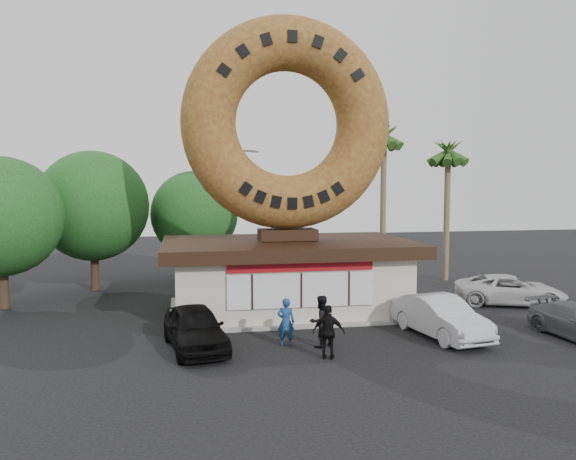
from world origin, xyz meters
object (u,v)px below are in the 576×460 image
(street_lamp, at_px, (229,206))
(person_right, at_px, (329,332))
(donut_shop, at_px, (287,273))
(person_left, at_px, (286,322))
(person_center, at_px, (321,321))
(car_silver, at_px, (440,317))
(car_white, at_px, (510,290))
(car_black, at_px, (195,328))
(giant_donut, at_px, (287,124))

(street_lamp, xyz_separation_m, person_right, (1.93, -17.20, -3.57))
(person_right, bearing_deg, donut_shop, -70.12)
(person_left, height_order, person_center, person_center)
(donut_shop, bearing_deg, car_silver, -46.84)
(street_lamp, relative_size, car_white, 1.56)
(person_left, distance_m, car_white, 12.91)
(person_right, height_order, car_silver, person_right)
(street_lamp, bearing_deg, car_black, -99.08)
(donut_shop, bearing_deg, street_lamp, 100.50)
(car_black, xyz_separation_m, car_white, (15.20, 4.70, -0.06))
(donut_shop, xyz_separation_m, person_center, (0.14, -5.79, -0.83))
(person_center, xyz_separation_m, person_right, (-0.07, -1.40, -0.02))
(donut_shop, xyz_separation_m, person_right, (0.07, -7.19, -0.85))
(car_white, bearing_deg, car_black, 126.83)
(donut_shop, xyz_separation_m, street_lamp, (-1.86, 10.02, 2.72))
(giant_donut, relative_size, car_silver, 2.02)
(person_left, relative_size, car_black, 0.39)
(giant_donut, relative_size, car_black, 2.10)
(street_lamp, bearing_deg, donut_shop, -79.50)
(person_left, xyz_separation_m, person_right, (1.13, -1.78, 0.04))
(person_center, xyz_separation_m, car_silver, (4.84, 0.48, -0.16))
(person_right, relative_size, car_black, 0.40)
(person_left, relative_size, car_white, 0.34)
(giant_donut, height_order, street_lamp, giant_donut)
(giant_donut, bearing_deg, street_lamp, 100.51)
(person_left, distance_m, person_center, 1.26)
(street_lamp, distance_m, person_center, 16.32)
(person_left, xyz_separation_m, car_black, (-3.24, 0.17, -0.11))
(person_center, bearing_deg, person_right, 64.74)
(giant_donut, distance_m, person_left, 9.45)
(giant_donut, distance_m, car_silver, 10.65)
(donut_shop, xyz_separation_m, car_white, (10.90, -0.55, -1.05))
(street_lamp, relative_size, person_right, 4.38)
(street_lamp, bearing_deg, giant_donut, -79.49)
(street_lamp, xyz_separation_m, car_white, (12.76, -10.56, -3.77))
(street_lamp, xyz_separation_m, car_black, (-2.44, -15.26, -3.71))
(giant_donut, xyz_separation_m, street_lamp, (-1.86, 10.00, -4.05))
(giant_donut, height_order, car_white, giant_donut)
(person_left, distance_m, car_silver, 6.04)
(street_lamp, bearing_deg, car_silver, -65.96)
(person_center, height_order, car_white, person_center)
(giant_donut, xyz_separation_m, person_center, (0.14, -5.81, -7.60))
(car_black, distance_m, car_silver, 9.28)
(street_lamp, bearing_deg, person_left, -87.04)
(person_left, xyz_separation_m, person_center, (1.20, -0.38, 0.06))
(person_right, bearing_deg, car_silver, -139.78)
(donut_shop, distance_m, car_white, 10.97)
(car_white, bearing_deg, car_silver, 148.49)
(person_left, bearing_deg, car_white, -144.61)
(giant_donut, relative_size, car_white, 1.84)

